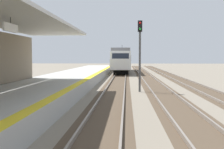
# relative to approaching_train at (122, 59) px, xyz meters

# --- Properties ---
(station_platform) EXTENTS (5.00, 80.00, 0.91)m
(station_platform) POSITION_rel_approaching_train_xyz_m (-4.40, -31.67, -1.73)
(station_platform) COLOR #A8A8A3
(station_platform) RESTS_ON ground
(track_pair_nearest_platform) EXTENTS (2.34, 120.00, 0.16)m
(track_pair_nearest_platform) POSITION_rel_approaching_train_xyz_m (-0.00, -27.67, -2.13)
(track_pair_nearest_platform) COLOR #4C3D2D
(track_pair_nearest_platform) RESTS_ON ground
(track_pair_middle) EXTENTS (2.34, 120.00, 0.16)m
(track_pair_middle) POSITION_rel_approaching_train_xyz_m (3.40, -27.67, -2.13)
(track_pair_middle) COLOR #4C3D2D
(track_pair_middle) RESTS_ON ground
(track_pair_far_side) EXTENTS (2.34, 120.00, 0.16)m
(track_pair_far_side) POSITION_rel_approaching_train_xyz_m (6.80, -27.67, -2.13)
(track_pair_far_side) COLOR #4C3D2D
(track_pair_far_side) RESTS_ON ground
(approaching_train) EXTENTS (2.93, 19.60, 4.76)m
(approaching_train) POSITION_rel_approaching_train_xyz_m (0.00, 0.00, 0.00)
(approaching_train) COLOR silver
(approaching_train) RESTS_ON ground
(rail_signal_post) EXTENTS (0.32, 0.34, 5.20)m
(rail_signal_post) POSITION_rel_approaching_train_xyz_m (1.83, -26.34, 1.02)
(rail_signal_post) COLOR #4C4C4C
(rail_signal_post) RESTS_ON ground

